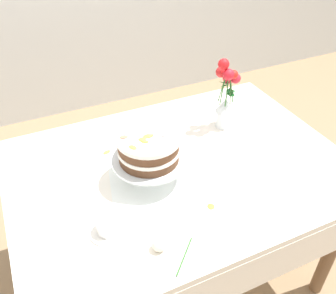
% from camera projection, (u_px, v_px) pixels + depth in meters
% --- Properties ---
extents(ground_plane, '(12.00, 12.00, 0.00)m').
position_uv_depth(ground_plane, '(177.00, 269.00, 1.99)').
color(ground_plane, '#8C7051').
extents(dining_table, '(1.40, 1.00, 0.74)m').
position_uv_depth(dining_table, '(181.00, 184.00, 1.58)').
color(dining_table, white).
rests_on(dining_table, ground).
extents(linen_napkin, '(0.38, 0.38, 0.00)m').
position_uv_depth(linen_napkin, '(150.00, 177.00, 1.48)').
color(linen_napkin, white).
rests_on(linen_napkin, dining_table).
extents(cake_stand, '(0.29, 0.29, 0.10)m').
position_uv_depth(cake_stand, '(149.00, 162.00, 1.43)').
color(cake_stand, silver).
rests_on(cake_stand, linen_napkin).
extents(layer_cake, '(0.24, 0.24, 0.11)m').
position_uv_depth(layer_cake, '(149.00, 147.00, 1.39)').
color(layer_cake, brown).
rests_on(layer_cake, cake_stand).
extents(flower_vase, '(0.12, 0.11, 0.35)m').
position_uv_depth(flower_vase, '(226.00, 97.00, 1.68)').
color(flower_vase, silver).
rests_on(flower_vase, dining_table).
extents(teacup, '(0.13, 0.13, 0.06)m').
position_uv_depth(teacup, '(108.00, 227.00, 1.24)').
color(teacup, white).
rests_on(teacup, dining_table).
extents(fallen_rose, '(0.14, 0.14, 0.05)m').
position_uv_depth(fallen_rose, '(160.00, 245.00, 1.19)').
color(fallen_rose, '#2D6028').
rests_on(fallen_rose, dining_table).
extents(loose_petal_0, '(0.04, 0.04, 0.00)m').
position_uv_depth(loose_petal_0, '(107.00, 152.00, 1.61)').
color(loose_petal_0, yellow).
rests_on(loose_petal_0, dining_table).
extents(loose_petal_1, '(0.03, 0.04, 0.00)m').
position_uv_depth(loose_petal_1, '(212.00, 206.00, 1.35)').
color(loose_petal_1, orange).
rests_on(loose_petal_1, dining_table).
extents(loose_petal_2, '(0.05, 0.03, 0.00)m').
position_uv_depth(loose_petal_2, '(125.00, 135.00, 1.71)').
color(loose_petal_2, pink).
rests_on(loose_petal_2, dining_table).
extents(loose_petal_3, '(0.03, 0.02, 0.01)m').
position_uv_depth(loose_petal_3, '(156.00, 134.00, 1.72)').
color(loose_petal_3, yellow).
rests_on(loose_petal_3, dining_table).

